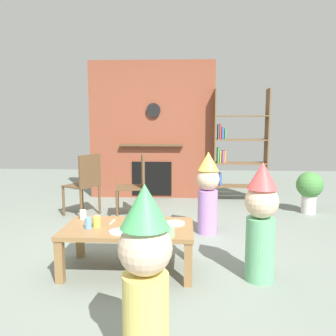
% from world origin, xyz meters
% --- Properties ---
extents(ground_plane, '(12.00, 12.00, 0.00)m').
position_xyz_m(ground_plane, '(0.00, 0.00, 0.00)').
color(ground_plane, gray).
extents(brick_fireplace_feature, '(2.20, 0.28, 2.40)m').
position_xyz_m(brick_fireplace_feature, '(-0.25, 2.60, 1.19)').
color(brick_fireplace_feature, brown).
rests_on(brick_fireplace_feature, ground_plane).
extents(bookshelf, '(0.90, 0.28, 1.90)m').
position_xyz_m(bookshelf, '(1.21, 2.40, 0.89)').
color(bookshelf, brown).
rests_on(bookshelf, ground_plane).
extents(coffee_table, '(1.18, 0.66, 0.42)m').
position_xyz_m(coffee_table, '(-0.17, -0.49, 0.36)').
color(coffee_table, olive).
rests_on(coffee_table, ground_plane).
extents(paper_cup_near_left, '(0.08, 0.08, 0.09)m').
position_xyz_m(paper_cup_near_left, '(0.04, -0.40, 0.46)').
color(paper_cup_near_left, '#F2CC4C').
rests_on(paper_cup_near_left, coffee_table).
extents(paper_cup_near_right, '(0.07, 0.07, 0.10)m').
position_xyz_m(paper_cup_near_right, '(-0.45, -0.52, 0.46)').
color(paper_cup_near_right, '#F2CC4C').
rests_on(paper_cup_near_right, coffee_table).
extents(paper_cup_center, '(0.06, 0.06, 0.09)m').
position_xyz_m(paper_cup_center, '(0.23, -0.76, 0.46)').
color(paper_cup_center, '#8CD18C').
rests_on(paper_cup_center, coffee_table).
extents(paper_cup_far_left, '(0.06, 0.06, 0.09)m').
position_xyz_m(paper_cup_far_left, '(-0.65, -0.28, 0.46)').
color(paper_cup_far_left, silver).
rests_on(paper_cup_far_left, coffee_table).
extents(paper_cup_far_right, '(0.06, 0.06, 0.10)m').
position_xyz_m(paper_cup_far_right, '(-0.52, -0.56, 0.46)').
color(paper_cup_far_right, '#669EE0').
rests_on(paper_cup_far_right, coffee_table).
extents(paper_plate_front, '(0.19, 0.19, 0.01)m').
position_xyz_m(paper_plate_front, '(0.25, -0.39, 0.42)').
color(paper_plate_front, white).
rests_on(paper_plate_front, coffee_table).
extents(paper_plate_rear, '(0.18, 0.18, 0.01)m').
position_xyz_m(paper_plate_rear, '(-0.21, -0.66, 0.42)').
color(paper_plate_rear, white).
rests_on(paper_plate_rear, coffee_table).
extents(birthday_cake_slice, '(0.10, 0.10, 0.08)m').
position_xyz_m(birthday_cake_slice, '(0.04, -0.58, 0.45)').
color(birthday_cake_slice, pink).
rests_on(birthday_cake_slice, coffee_table).
extents(table_fork, '(0.03, 0.15, 0.01)m').
position_xyz_m(table_fork, '(-0.34, -0.36, 0.42)').
color(table_fork, silver).
rests_on(table_fork, coffee_table).
extents(child_with_cone_hat, '(0.29, 0.29, 1.05)m').
position_xyz_m(child_with_cone_hat, '(0.14, -1.77, 0.56)').
color(child_with_cone_hat, '#E0CC66').
rests_on(child_with_cone_hat, ground_plane).
extents(child_in_pink, '(0.29, 0.29, 1.03)m').
position_xyz_m(child_in_pink, '(0.99, -0.63, 0.54)').
color(child_in_pink, '#66B27F').
rests_on(child_in_pink, ground_plane).
extents(child_by_the_chairs, '(0.28, 0.28, 1.00)m').
position_xyz_m(child_by_the_chairs, '(0.62, 0.60, 0.53)').
color(child_by_the_chairs, '#B27FCC').
rests_on(child_by_the_chairs, ground_plane).
extents(dining_chair_left, '(0.55, 0.55, 0.90)m').
position_xyz_m(dining_chair_left, '(-1.08, 1.28, 0.51)').
color(dining_chair_left, brown).
rests_on(dining_chair_left, ground_plane).
extents(dining_chair_middle, '(0.46, 0.46, 0.90)m').
position_xyz_m(dining_chair_middle, '(-0.34, 1.24, 0.51)').
color(dining_chair_middle, brown).
rests_on(dining_chair_middle, ground_plane).
extents(potted_plant_tall, '(0.39, 0.39, 0.62)m').
position_xyz_m(potted_plant_tall, '(2.19, 1.59, 0.38)').
color(potted_plant_tall, beige).
rests_on(potted_plant_tall, ground_plane).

